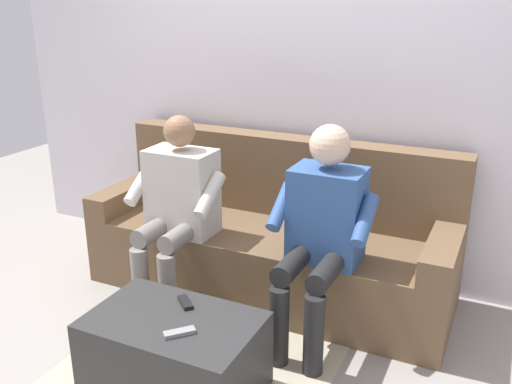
# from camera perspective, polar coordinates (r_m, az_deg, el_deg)

# --- Properties ---
(ground_plane) EXTENTS (8.00, 8.00, 0.00)m
(ground_plane) POSITION_cam_1_polar(r_m,az_deg,el_deg) (3.04, -4.31, -15.67)
(ground_plane) COLOR gray
(back_wall) EXTENTS (4.33, 0.06, 2.70)m
(back_wall) POSITION_cam_1_polar(r_m,az_deg,el_deg) (3.55, 4.56, 13.02)
(back_wall) COLOR silver
(back_wall) RESTS_ON ground
(couch) EXTENTS (2.18, 0.75, 0.92)m
(couch) POSITION_cam_1_polar(r_m,az_deg,el_deg) (3.46, 1.68, -4.96)
(couch) COLOR brown
(couch) RESTS_ON ground
(coffee_table) EXTENTS (0.76, 0.49, 0.38)m
(coffee_table) POSITION_cam_1_polar(r_m,az_deg,el_deg) (2.68, -8.27, -16.10)
(coffee_table) COLOR #2D2D2D
(coffee_table) RESTS_ON ground
(person_left_seated) EXTENTS (0.52, 0.58, 1.14)m
(person_left_seated) POSITION_cam_1_polar(r_m,az_deg,el_deg) (2.87, 6.73, -3.35)
(person_left_seated) COLOR #335693
(person_left_seated) RESTS_ON ground
(person_right_seated) EXTENTS (0.54, 0.49, 1.11)m
(person_right_seated) POSITION_cam_1_polar(r_m,az_deg,el_deg) (3.24, -8.05, -0.99)
(person_right_seated) COLOR beige
(person_right_seated) RESTS_ON ground
(remote_gray) EXTENTS (0.12, 0.13, 0.02)m
(remote_gray) POSITION_cam_1_polar(r_m,az_deg,el_deg) (2.47, -7.79, -13.97)
(remote_gray) COLOR gray
(remote_gray) RESTS_ON coffee_table
(remote_black) EXTENTS (0.12, 0.11, 0.02)m
(remote_black) POSITION_cam_1_polar(r_m,az_deg,el_deg) (2.68, -7.20, -11.06)
(remote_black) COLOR black
(remote_black) RESTS_ON coffee_table
(floor_rug) EXTENTS (1.27, 1.80, 0.01)m
(floor_rug) POSITION_cam_1_polar(r_m,az_deg,el_deg) (2.88, -6.64, -17.88)
(floor_rug) COLOR #B7AD93
(floor_rug) RESTS_ON ground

